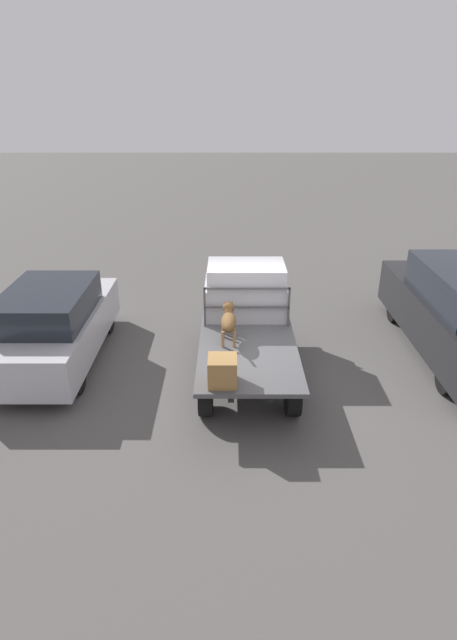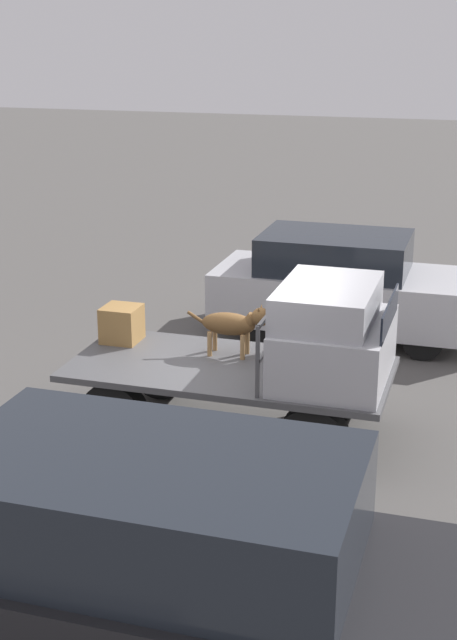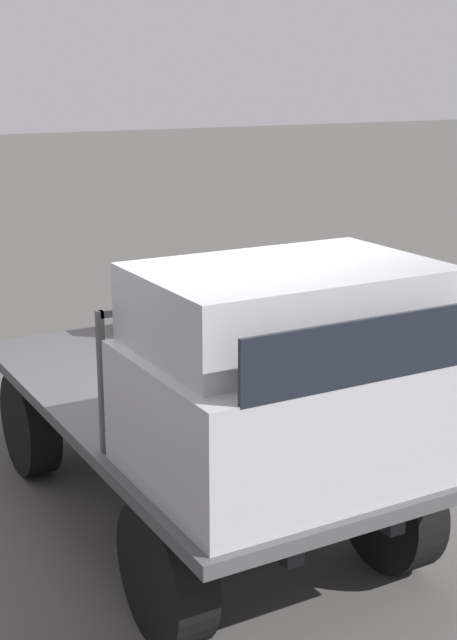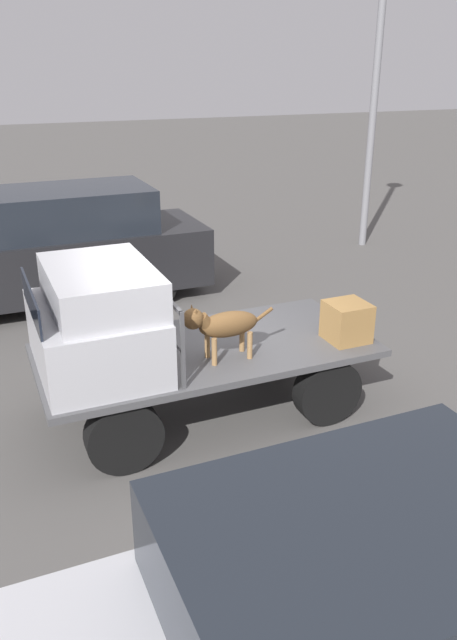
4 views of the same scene
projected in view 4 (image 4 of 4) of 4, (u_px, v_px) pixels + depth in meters
name	position (u px, v px, depth m)	size (l,w,h in m)	color
ground_plane	(207.00, 411.00, 7.58)	(80.00, 80.00, 0.00)	#514F4C
flatbed_truck	(207.00, 366.00, 7.34)	(3.87, 1.84, 0.86)	black
truck_cab	(97.00, 321.00, 6.60)	(1.25, 1.72, 1.12)	#B7B7BC
truck_headboard	(157.00, 310.00, 6.83)	(0.04, 1.72, 0.84)	#4C4C4F
dog	(221.00, 324.00, 6.79)	(1.11, 0.28, 0.68)	#9E7547
cargo_crate	(347.00, 322.00, 7.35)	(0.47, 0.47, 0.47)	olive
parked_sedan	(338.00, 634.00, 3.64)	(4.18, 1.76, 1.66)	black
parked_pickup_far	(57.00, 248.00, 10.68)	(5.20, 1.88, 1.97)	black
light_pole_near	(381.00, 20.00, 12.68)	(0.53, 0.53, 6.67)	gray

